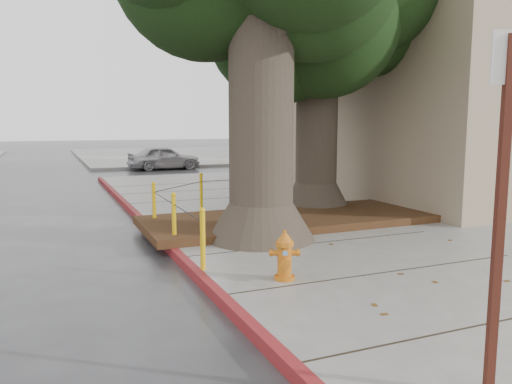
# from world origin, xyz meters

# --- Properties ---
(ground) EXTENTS (140.00, 140.00, 0.00)m
(ground) POSITION_xyz_m (0.00, 0.00, 0.00)
(ground) COLOR #28282B
(ground) RESTS_ON ground
(sidewalk_main) EXTENTS (16.00, 26.00, 0.15)m
(sidewalk_main) POSITION_xyz_m (6.00, 2.50, 0.07)
(sidewalk_main) COLOR slate
(sidewalk_main) RESTS_ON ground
(sidewalk_far) EXTENTS (16.00, 20.00, 0.15)m
(sidewalk_far) POSITION_xyz_m (6.00, 30.00, 0.07)
(sidewalk_far) COLOR slate
(sidewalk_far) RESTS_ON ground
(curb_red) EXTENTS (0.14, 26.00, 0.16)m
(curb_red) POSITION_xyz_m (-2.00, 2.50, 0.07)
(curb_red) COLOR maroon
(curb_red) RESTS_ON ground
(planter_bed) EXTENTS (6.40, 2.60, 0.16)m
(planter_bed) POSITION_xyz_m (0.90, 3.90, 0.23)
(planter_bed) COLOR black
(planter_bed) RESTS_ON sidewalk_main
(building_corner) EXTENTS (12.00, 13.00, 10.00)m
(building_corner) POSITION_xyz_m (10.00, 8.50, 5.00)
(building_corner) COLOR gray
(building_corner) RESTS_ON ground
(building_side_white) EXTENTS (10.00, 10.00, 9.00)m
(building_side_white) POSITION_xyz_m (16.00, 26.00, 4.50)
(building_side_white) COLOR silver
(building_side_white) RESTS_ON ground
(building_side_grey) EXTENTS (12.00, 14.00, 12.00)m
(building_side_grey) POSITION_xyz_m (22.00, 32.00, 6.00)
(building_side_grey) COLOR slate
(building_side_grey) RESTS_ON ground
(tree_far) EXTENTS (4.50, 3.80, 7.17)m
(tree_far) POSITION_xyz_m (2.64, 5.32, 5.02)
(tree_far) COLOR #4C3F33
(tree_far) RESTS_ON sidewalk_main
(bollard_ring) EXTENTS (3.79, 5.39, 0.95)m
(bollard_ring) POSITION_xyz_m (-0.87, 4.38, 0.66)
(bollard_ring) COLOR #E2AE0C
(bollard_ring) RESTS_ON sidewalk_main
(fire_hydrant) EXTENTS (0.38, 0.38, 0.71)m
(fire_hydrant) POSITION_xyz_m (-0.99, 0.28, 0.49)
(fire_hydrant) COLOR orange
(fire_hydrant) RESTS_ON sidewalk_main
(signpost) EXTENTS (0.27, 0.13, 2.85)m
(signpost) POSITION_xyz_m (-0.80, -3.06, 1.76)
(signpost) COLOR #471911
(signpost) RESTS_ON sidewalk_main
(car_silver) EXTENTS (3.71, 1.72, 1.23)m
(car_silver) POSITION_xyz_m (1.58, 19.52, 0.61)
(car_silver) COLOR #AFAEB4
(car_silver) RESTS_ON ground
(car_red) EXTENTS (3.43, 1.29, 1.12)m
(car_red) POSITION_xyz_m (8.70, 17.65, 0.56)
(car_red) COLOR maroon
(car_red) RESTS_ON ground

